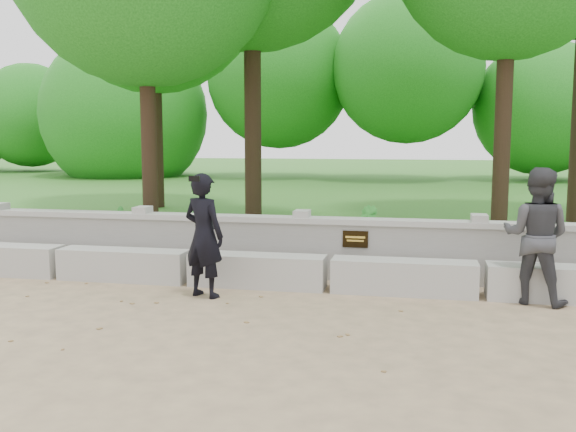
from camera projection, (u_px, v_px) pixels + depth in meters
The scene contains 9 objects.
ground at pixel (304, 331), 6.86m from camera, with size 80.00×80.00×0.00m, color tan.
lawn at pixel (382, 198), 20.45m from camera, with size 40.00×22.00×0.25m, color #32641F.
concrete_bench at pixel (329, 274), 8.68m from camera, with size 11.90×0.45×0.45m.
parapet_wall at pixel (336, 248), 9.33m from camera, with size 12.50×0.35×0.90m.
man_main at pixel (204, 235), 8.26m from camera, with size 0.69×0.64×1.61m.
visitor_left at pixel (536, 236), 7.94m from camera, with size 1.00×0.89×1.70m.
shrub_a at pixel (120, 226), 10.75m from camera, with size 0.35×0.24×0.66m, color #318B2F.
shrub_b at pixel (368, 226), 10.62m from camera, with size 0.38×0.30×0.69m, color #318B2F.
shrub_d at pixel (198, 209), 13.80m from camera, with size 0.29×0.26×0.52m, color #318B2F.
Camera 1 is at (1.19, -6.55, 2.07)m, focal length 40.00 mm.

